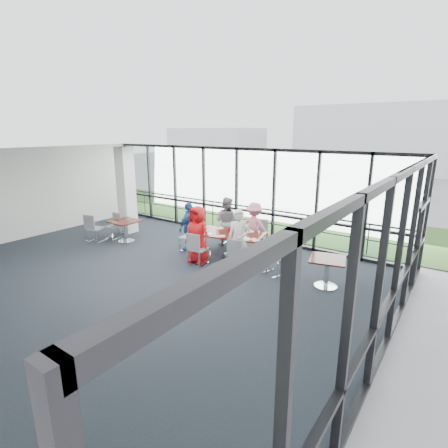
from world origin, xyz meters
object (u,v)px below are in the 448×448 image
Objects in this scene: chair_main_nl at (199,249)px; chair_main_fl at (230,231)px; diner_end at (190,227)px; chair_spare_r at (274,258)px; main_table at (230,237)px; diner_far_right at (254,227)px; chair_main_end at (188,237)px; side_table_left at (125,224)px; diner_near_right at (239,240)px; chair_main_fr at (256,234)px; chair_spare_la at (96,228)px; diner_near_left at (198,234)px; structural_column at (126,190)px; diner_far_left at (227,222)px; chair_spare_lb at (113,226)px; side_table_right at (327,263)px; chair_main_nr at (240,255)px.

chair_main_nl is 0.99× the size of chair_main_fl.
diner_end is 1.29m from chair_main_nl.
chair_spare_r is (2.11, 0.59, 0.02)m from chair_main_nl.
main_table is 1.44× the size of diner_far_right.
main_table is 1.47m from chair_main_end.
side_table_left is 0.54× the size of diner_near_right.
chair_main_fr reaches higher than main_table.
chair_spare_la is (-4.89, -2.64, 0.01)m from chair_main_fr.
main_table is 1.06m from diner_near_right.
main_table is 2.34× the size of chair_spare_r.
chair_main_end is (-0.77, -1.27, -0.03)m from chair_main_fl.
diner_near_left is at bearing 55.47° from diner_end.
chair_main_fr is (0.90, 0.23, -0.01)m from chair_main_fl.
structural_column reaches higher than chair_main_end.
diner_far_left is (3.11, 1.69, 0.19)m from side_table_left.
diner_near_right is 1.03× the size of diner_far_left.
diner_far_left is at bearing -156.71° from chair_spare_lb.
chair_main_end reaches higher than main_table.
chair_main_nl is 2.19m from chair_spare_r.
chair_main_end is 0.91× the size of chair_spare_r.
chair_main_nl is 1.01× the size of chair_main_fr.
chair_main_nl is at bearing 176.22° from diner_near_right.
structural_column is 4.78m from main_table.
main_table is at bearing 67.24° from diner_far_right.
diner_far_left is at bearing 118.07° from main_table.
side_table_right is at bearing -8.02° from chair_spare_la.
chair_main_fl is at bearing 167.26° from chair_spare_r.
diner_far_right is at bearing 23.76° from side_table_left.
chair_main_fl is at bearing 146.27° from chair_main_end.
structural_column is at bearing 135.67° from side_table_left.
chair_main_nr is (1.23, 0.27, -0.01)m from chair_main_nl.
main_table is 1.21m from chair_main_fr.
diner_near_left is 4.00m from chair_spare_lb.
structural_column reaches higher than diner_far_right.
chair_main_nl is (0.13, -0.13, -0.38)m from diner_near_left.
side_table_right is (3.18, -0.40, -0.01)m from main_table.
structural_column is 5.19m from chair_main_fr.
side_table_left is 5.57m from chair_spare_r.
side_table_right is 1.07× the size of chair_spare_la.
side_table_left is 4.58m from diner_near_right.
side_table_right is at bearing -0.37° from chair_main_nr.
diner_far_left is 1.87× the size of chair_spare_lb.
chair_main_end is (-1.67, -1.50, -0.02)m from chair_main_fr.
chair_spare_r is (2.40, -1.42, 0.01)m from chair_main_fl.
chair_main_nl is (-3.54, -0.66, -0.16)m from side_table_right.
structural_column is 3.31× the size of chair_spare_r.
diner_far_left is (-0.21, 1.75, -0.02)m from diner_near_left.
main_table is at bearing 0.12° from structural_column.
chair_main_end is at bearing -5.48° from structural_column.
diner_far_left is at bearing 169.97° from chair_spare_r.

